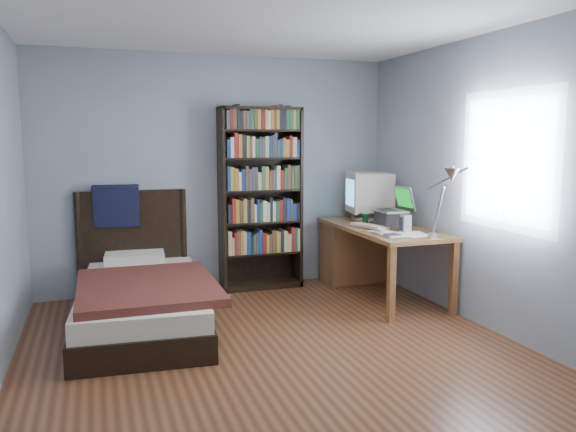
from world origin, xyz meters
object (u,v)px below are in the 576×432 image
at_px(bookshelf, 261,199).
at_px(bed, 141,295).
at_px(laptop, 392,216).
at_px(desk_lamp, 449,182).
at_px(crt_monitor, 368,193).
at_px(desk, 361,248).
at_px(speaker, 406,223).
at_px(keyboard, 369,226).
at_px(soda_can, 366,219).

height_order(bookshelf, bed, bookshelf).
distance_m(bookshelf, bed, 1.73).
distance_m(laptop, desk_lamp, 1.17).
bearing_deg(crt_monitor, desk, -161.79).
xyz_separation_m(laptop, speaker, (-0.03, -0.33, -0.03)).
bearing_deg(bookshelf, speaker, -44.44).
bearing_deg(keyboard, bed, 165.77).
bearing_deg(desk, soda_can, -108.44).
bearing_deg(soda_can, crt_monitor, 59.64).
bearing_deg(bed, laptop, 0.69).
distance_m(keyboard, bed, 2.32).
xyz_separation_m(keyboard, bed, (-2.27, -0.05, -0.49)).
distance_m(crt_monitor, bookshelf, 1.19).
height_order(crt_monitor, soda_can, crt_monitor).
relative_size(bookshelf, bed, 0.90).
distance_m(laptop, keyboard, 0.26).
height_order(keyboard, speaker, speaker).
relative_size(desk_lamp, keyboard, 1.61).
height_order(desk, crt_monitor, crt_monitor).
bearing_deg(bed, bookshelf, 31.08).
bearing_deg(keyboard, soda_can, 58.78).
distance_m(speaker, soda_can, 0.57).
distance_m(crt_monitor, desk_lamp, 1.65).
bearing_deg(soda_can, laptop, -49.96).
bearing_deg(desk, speaker, -86.42).
relative_size(crt_monitor, soda_can, 4.73).
distance_m(crt_monitor, speaker, 0.90).
height_order(desk, speaker, speaker).
relative_size(laptop, soda_can, 3.68).
height_order(keyboard, soda_can, soda_can).
bearing_deg(soda_can, speaker, -74.73).
xyz_separation_m(keyboard, soda_can, (0.06, 0.20, 0.04)).
height_order(laptop, soda_can, laptop).
bearing_deg(speaker, desk_lamp, -96.13).
height_order(speaker, bed, bed).
height_order(keyboard, bed, bed).
relative_size(speaker, soda_can, 1.48).
height_order(laptop, desk_lamp, desk_lamp).
distance_m(desk, laptop, 0.67).
distance_m(laptop, bed, 2.57).
relative_size(keyboard, soda_can, 3.71).
xyz_separation_m(desk_lamp, soda_can, (-0.09, 1.31, -0.48)).
bearing_deg(laptop, speaker, -95.89).
xyz_separation_m(laptop, desk_lamp, (-0.09, -1.09, 0.42)).
bearing_deg(soda_can, desk, 71.56).
distance_m(desk_lamp, soda_can, 1.40).
bearing_deg(desk_lamp, bed, 156.31).
relative_size(laptop, desk_lamp, 0.62).
relative_size(crt_monitor, bed, 0.25).
height_order(desk, laptop, laptop).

